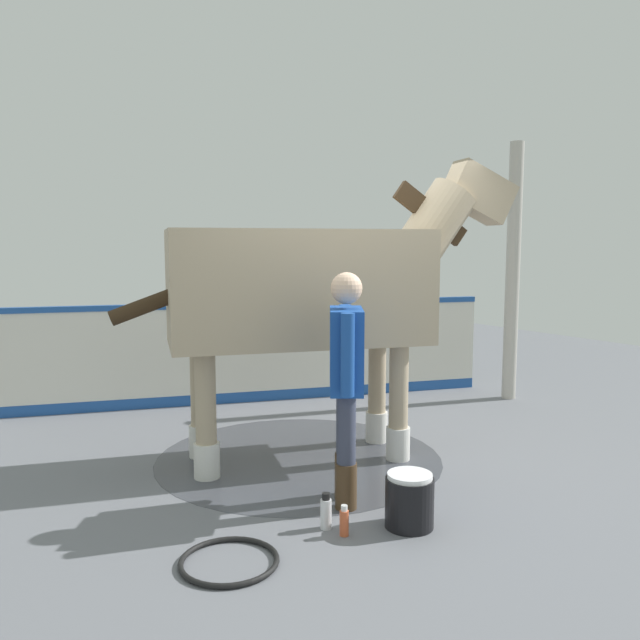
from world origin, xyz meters
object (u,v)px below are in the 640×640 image
Objects in this scene: horse at (312,289)px; wash_bucket at (409,500)px; bottle_shampoo at (326,512)px; bottle_spray at (344,522)px; hose_coil at (229,561)px; handler at (346,373)px.

wash_bucket is at bearing -80.17° from horse.
horse reaches higher than bottle_shampoo.
bottle_shampoo reaches higher than bottle_spray.
horse is 9.49× the size of wash_bucket.
horse is at bearing -97.87° from wash_bucket.
wash_bucket is 1.20m from hose_coil.
wash_bucket is (0.20, 1.48, -1.26)m from horse.
handler is (0.32, 0.94, -0.51)m from horse.
bottle_spray is (0.31, 0.42, -0.83)m from handler.
handler is at bearing -91.14° from horse.
horse is at bearing -118.81° from bottle_shampoo.
handler is 0.98m from bottle_spray.
horse reaches higher than bottle_spray.
bottle_shampoo is (0.46, -0.27, -0.07)m from wash_bucket.
handler is 2.82× the size of hose_coil.
handler reaches higher than wash_bucket.
horse is 5.83× the size of hose_coil.
horse is at bearing -114.80° from bottle_spray.
horse reaches higher than hose_coil.
bottle_shampoo is 0.41× the size of hose_coil.
horse is 2.36m from hose_coil.
wash_bucket is 0.61× the size of hose_coil.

